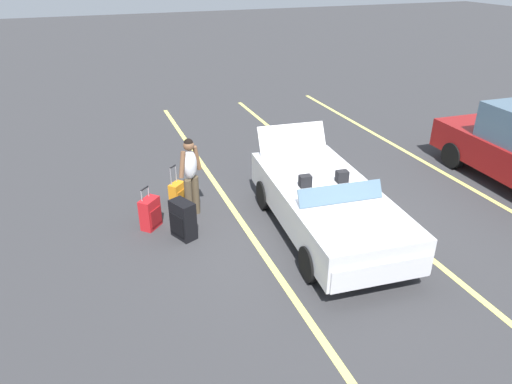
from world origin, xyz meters
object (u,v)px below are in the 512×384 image
suitcase_small_carryon (177,194)px  traveler_person (191,173)px  suitcase_large_black (183,220)px  suitcase_medium_bright (150,213)px  convertible_car (331,210)px

suitcase_small_carryon → traveler_person: 0.88m
suitcase_large_black → suitcase_small_carryon: size_ratio=0.84×
traveler_person → suitcase_small_carryon: bearing=168.0°
suitcase_medium_bright → suitcase_small_carryon: size_ratio=0.95×
suitcase_large_black → suitcase_small_carryon: 1.32m
suitcase_large_black → traveler_person: traveler_person is taller
convertible_car → suitcase_medium_bright: bearing=-112.4°
suitcase_large_black → suitcase_medium_bright: 0.77m
suitcase_small_carryon → traveler_person: traveler_person is taller
suitcase_medium_bright → traveler_person: bearing=57.2°
convertible_car → suitcase_large_black: size_ratio=5.84×
suitcase_large_black → suitcase_small_carryon: (-1.31, 0.16, -0.11)m
suitcase_medium_bright → suitcase_large_black: bearing=-3.7°
convertible_car → suitcase_medium_bright: convertible_car is taller
convertible_car → suitcase_large_black: 2.74m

